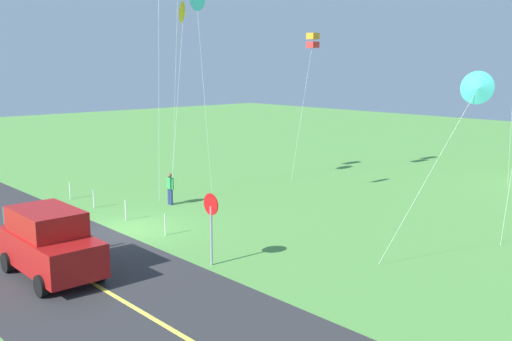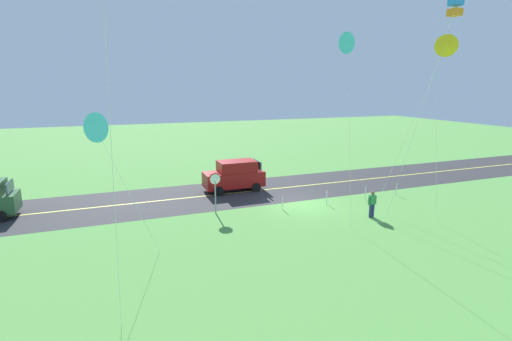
% 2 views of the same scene
% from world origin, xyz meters
% --- Properties ---
extents(ground_plane, '(120.00, 120.00, 0.10)m').
position_xyz_m(ground_plane, '(0.00, 0.00, -0.05)').
color(ground_plane, '#549342').
extents(asphalt_road, '(120.00, 7.00, 0.00)m').
position_xyz_m(asphalt_road, '(0.00, -4.00, 0.00)').
color(asphalt_road, '#2D2D30').
rests_on(asphalt_road, ground).
extents(road_centre_stripe, '(120.00, 0.16, 0.00)m').
position_xyz_m(road_centre_stripe, '(0.00, -4.00, 0.01)').
color(road_centre_stripe, '#E5E04C').
rests_on(road_centre_stripe, asphalt_road).
extents(car_suv_foreground, '(4.40, 2.12, 2.24)m').
position_xyz_m(car_suv_foreground, '(3.11, -4.70, 1.15)').
color(car_suv_foreground, maroon).
rests_on(car_suv_foreground, ground).
extents(stop_sign, '(0.76, 0.08, 2.56)m').
position_xyz_m(stop_sign, '(5.80, -0.10, 1.80)').
color(stop_sign, gray).
rests_on(stop_sign, ground).
extents(person_adult_near, '(0.58, 0.22, 1.60)m').
position_xyz_m(person_adult_near, '(-2.68, 3.86, 0.86)').
color(person_adult_near, navy).
rests_on(person_adult_near, ground).
extents(kite_red_low, '(2.36, 2.91, 10.15)m').
position_xyz_m(kite_red_low, '(-4.57, 6.23, 9.55)').
color(kite_red_low, silver).
rests_on(kite_red_low, ground).
extents(kite_blue_mid, '(0.56, 1.78, 8.74)m').
position_xyz_m(kite_blue_mid, '(-2.66, 14.13, 8.29)').
color(kite_blue_mid, silver).
rests_on(kite_blue_mid, ground).
extents(kite_yellow_high, '(2.69, 2.46, 6.69)m').
position_xyz_m(kite_yellow_high, '(11.86, 6.26, 6.12)').
color(kite_yellow_high, silver).
rests_on(kite_yellow_high, ground).
extents(fence_post_0, '(0.05, 0.05, 0.90)m').
position_xyz_m(fence_post_0, '(-7.26, 0.70, 0.45)').
color(fence_post_0, silver).
rests_on(fence_post_0, ground).
extents(fence_post_1, '(0.05, 0.05, 0.90)m').
position_xyz_m(fence_post_1, '(-4.61, 0.70, 0.45)').
color(fence_post_1, silver).
rests_on(fence_post_1, ground).
extents(fence_post_2, '(0.05, 0.05, 0.90)m').
position_xyz_m(fence_post_2, '(-1.53, 0.70, 0.45)').
color(fence_post_2, silver).
rests_on(fence_post_2, ground).
extents(fence_post_3, '(0.05, 0.05, 0.90)m').
position_xyz_m(fence_post_3, '(1.67, 0.70, 0.45)').
color(fence_post_3, silver).
rests_on(fence_post_3, ground).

